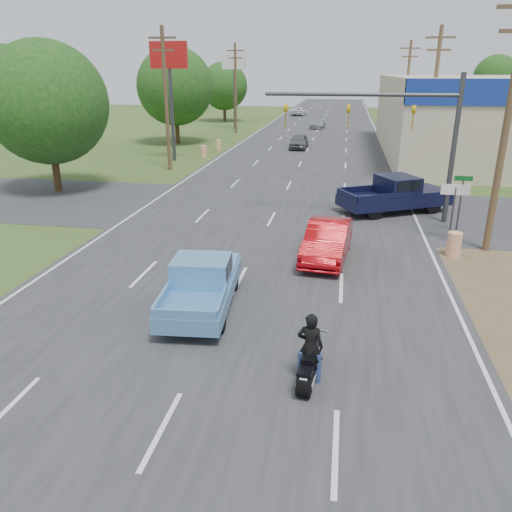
% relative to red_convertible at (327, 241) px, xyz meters
% --- Properties ---
extents(ground, '(200.00, 200.00, 0.00)m').
position_rel_red_convertible_xyz_m(ground, '(-2.98, -10.86, -0.75)').
color(ground, '#374D1E').
rests_on(ground, ground).
extents(main_road, '(15.00, 180.00, 0.02)m').
position_rel_red_convertible_xyz_m(main_road, '(-2.98, 29.14, -0.74)').
color(main_road, '#2D2D30').
rests_on(main_road, ground).
extents(cross_road, '(120.00, 10.00, 0.02)m').
position_rel_red_convertible_xyz_m(cross_road, '(-2.98, 7.14, -0.74)').
color(cross_road, '#2D2D30').
rests_on(cross_road, ground).
extents(utility_pole_1, '(2.00, 0.28, 10.00)m').
position_rel_red_convertible_xyz_m(utility_pole_1, '(6.52, 2.14, 4.57)').
color(utility_pole_1, '#4C3823').
rests_on(utility_pole_1, ground).
extents(utility_pole_2, '(2.00, 0.28, 10.00)m').
position_rel_red_convertible_xyz_m(utility_pole_2, '(6.52, 20.14, 4.57)').
color(utility_pole_2, '#4C3823').
rests_on(utility_pole_2, ground).
extents(utility_pole_3, '(2.00, 0.28, 10.00)m').
position_rel_red_convertible_xyz_m(utility_pole_3, '(6.52, 38.14, 4.57)').
color(utility_pole_3, '#4C3823').
rests_on(utility_pole_3, ground).
extents(utility_pole_5, '(2.00, 0.28, 10.00)m').
position_rel_red_convertible_xyz_m(utility_pole_5, '(-12.48, 17.14, 4.57)').
color(utility_pole_5, '#4C3823').
rests_on(utility_pole_5, ground).
extents(utility_pole_6, '(2.00, 0.28, 10.00)m').
position_rel_red_convertible_xyz_m(utility_pole_6, '(-12.48, 41.14, 4.57)').
color(utility_pole_6, '#4C3823').
rests_on(utility_pole_6, ground).
extents(tree_0, '(7.14, 7.14, 8.84)m').
position_rel_red_convertible_xyz_m(tree_0, '(-16.98, 9.14, 4.52)').
color(tree_0, '#422D19').
rests_on(tree_0, ground).
extents(tree_1, '(7.56, 7.56, 9.36)m').
position_rel_red_convertible_xyz_m(tree_1, '(-16.48, 31.14, 4.83)').
color(tree_1, '#422D19').
rests_on(tree_1, ground).
extents(tree_2, '(6.72, 6.72, 8.32)m').
position_rel_red_convertible_xyz_m(tree_2, '(-17.18, 55.14, 4.21)').
color(tree_2, '#422D19').
rests_on(tree_2, ground).
extents(tree_4, '(9.24, 9.24, 11.44)m').
position_rel_red_convertible_xyz_m(tree_4, '(-57.98, 64.14, 6.07)').
color(tree_4, '#422D19').
rests_on(tree_4, ground).
extents(tree_5, '(7.98, 7.98, 9.88)m').
position_rel_red_convertible_xyz_m(tree_5, '(27.02, 84.14, 5.14)').
color(tree_5, '#422D19').
rests_on(tree_5, ground).
extents(tree_6, '(8.82, 8.82, 10.92)m').
position_rel_red_convertible_xyz_m(tree_6, '(-32.98, 84.14, 5.76)').
color(tree_6, '#422D19').
rests_on(tree_6, ground).
extents(barrel_0, '(0.56, 0.56, 1.00)m').
position_rel_red_convertible_xyz_m(barrel_0, '(5.02, 1.14, -0.25)').
color(barrel_0, orange).
rests_on(barrel_0, ground).
extents(barrel_1, '(0.56, 0.56, 1.00)m').
position_rel_red_convertible_xyz_m(barrel_1, '(5.42, 9.64, -0.25)').
color(barrel_1, orange).
rests_on(barrel_1, ground).
extents(barrel_2, '(0.56, 0.56, 1.00)m').
position_rel_red_convertible_xyz_m(barrel_2, '(-11.48, 23.14, -0.25)').
color(barrel_2, orange).
rests_on(barrel_2, ground).
extents(barrel_3, '(0.56, 0.56, 1.00)m').
position_rel_red_convertible_xyz_m(barrel_3, '(-11.18, 27.14, -0.25)').
color(barrel_3, orange).
rests_on(barrel_3, ground).
extents(pole_sign_left_near, '(3.00, 0.35, 9.20)m').
position_rel_red_convertible_xyz_m(pole_sign_left_near, '(-13.48, 21.14, 6.42)').
color(pole_sign_left_near, '#3F3F44').
rests_on(pole_sign_left_near, ground).
extents(pole_sign_left_far, '(3.00, 0.35, 9.20)m').
position_rel_red_convertible_xyz_m(pole_sign_left_far, '(-13.48, 45.14, 6.42)').
color(pole_sign_left_far, '#3F3F44').
rests_on(pole_sign_left_far, ground).
extents(lane_sign, '(1.20, 0.08, 2.52)m').
position_rel_red_convertible_xyz_m(lane_sign, '(5.22, 3.14, 1.15)').
color(lane_sign, '#3F3F44').
rests_on(lane_sign, ground).
extents(street_name_sign, '(0.80, 0.08, 2.61)m').
position_rel_red_convertible_xyz_m(street_name_sign, '(5.82, 4.64, 0.86)').
color(street_name_sign, '#3F3F44').
rests_on(street_name_sign, ground).
extents(signal_mast, '(9.12, 0.40, 7.00)m').
position_rel_red_convertible_xyz_m(signal_mast, '(2.85, 6.14, 4.06)').
color(signal_mast, '#3F3F44').
rests_on(signal_mast, ground).
extents(red_convertible, '(2.02, 4.67, 1.49)m').
position_rel_red_convertible_xyz_m(red_convertible, '(0.00, 0.00, 0.00)').
color(red_convertible, '#A3070D').
rests_on(red_convertible, ground).
extents(motorcycle, '(0.64, 2.09, 1.06)m').
position_rel_red_convertible_xyz_m(motorcycle, '(-0.08, -8.61, -0.28)').
color(motorcycle, black).
rests_on(motorcycle, ground).
extents(rider, '(0.66, 0.47, 1.72)m').
position_rel_red_convertible_xyz_m(rider, '(-0.08, -8.56, 0.11)').
color(rider, black).
rests_on(rider, ground).
extents(blue_pickup, '(2.29, 5.06, 1.63)m').
position_rel_red_convertible_xyz_m(blue_pickup, '(-3.71, -5.01, 0.08)').
color(blue_pickup, black).
rests_on(blue_pickup, ground).
extents(navy_pickup, '(6.13, 4.70, 1.91)m').
position_rel_red_convertible_xyz_m(navy_pickup, '(3.31, 7.72, 0.22)').
color(navy_pickup, black).
rests_on(navy_pickup, ground).
extents(distant_car_grey, '(1.70, 4.02, 1.36)m').
position_rel_red_convertible_xyz_m(distant_car_grey, '(-3.87, 29.64, -0.07)').
color(distant_car_grey, '#56575B').
rests_on(distant_car_grey, ground).
extents(distant_car_silver, '(1.98, 4.39, 1.25)m').
position_rel_red_convertible_xyz_m(distant_car_silver, '(-3.18, 48.26, -0.12)').
color(distant_car_silver, '#9D9EA2').
rests_on(distant_car_silver, ground).
extents(distant_car_white, '(2.23, 4.66, 1.28)m').
position_rel_red_convertible_xyz_m(distant_car_white, '(-7.41, 67.59, -0.11)').
color(distant_car_white, silver).
rests_on(distant_car_white, ground).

